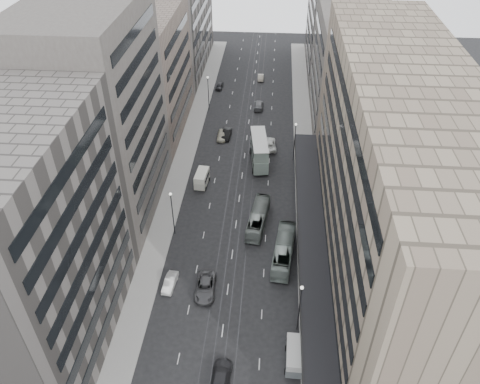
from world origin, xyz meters
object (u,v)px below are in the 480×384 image
(bus_far, at_px, (258,218))
(sedan_1, at_px, (170,282))
(bus_near, at_px, (284,250))
(panel_van, at_px, (202,178))
(sedan_2, at_px, (205,287))
(double_decker, at_px, (259,150))
(vw_microbus, at_px, (294,355))

(bus_far, bearing_deg, sedan_1, 57.53)
(bus_near, bearing_deg, bus_far, -54.08)
(bus_near, height_order, sedan_1, bus_near)
(bus_near, xyz_separation_m, panel_van, (-14.97, 17.55, -0.00))
(bus_far, height_order, panel_van, bus_far)
(bus_far, bearing_deg, bus_near, 127.26)
(panel_van, bearing_deg, bus_far, -38.54)
(panel_van, distance_m, sedan_2, 25.34)
(double_decker, xyz_separation_m, sedan_2, (-6.09, -33.11, -2.15))
(panel_van, bearing_deg, bus_near, -44.64)
(double_decker, relative_size, panel_van, 2.22)
(vw_microbus, bearing_deg, panel_van, 116.22)
(panel_van, height_order, sedan_2, panel_van)
(panel_van, bearing_deg, sedan_1, -87.80)
(vw_microbus, xyz_separation_m, sedan_1, (-17.48, 10.92, -0.76))
(bus_near, distance_m, vw_microbus, 17.86)
(vw_microbus, height_order, panel_van, panel_van)
(vw_microbus, bearing_deg, bus_near, 95.80)
(panel_van, bearing_deg, vw_microbus, -60.31)
(bus_far, distance_m, panel_van, 14.86)
(double_decker, relative_size, vw_microbus, 2.10)
(vw_microbus, relative_size, panel_van, 1.05)
(vw_microbus, bearing_deg, sedan_1, 149.43)
(sedan_1, bearing_deg, vw_microbus, -26.75)
(bus_near, bearing_deg, double_decker, -73.03)
(bus_far, bearing_deg, sedan_2, 72.95)
(bus_far, bearing_deg, panel_van, -35.86)
(panel_van, bearing_deg, sedan_2, -75.98)
(bus_far, xyz_separation_m, panel_van, (-10.79, 10.22, 0.10))
(bus_far, distance_m, double_decker, 18.39)
(double_decker, height_order, vw_microbus, double_decker)
(vw_microbus, distance_m, sedan_1, 20.63)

